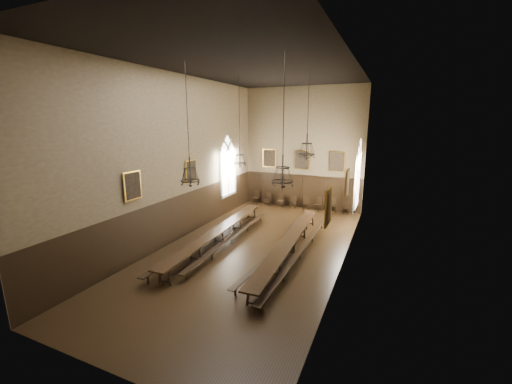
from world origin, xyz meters
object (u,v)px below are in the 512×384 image
Objects in this scene: chair_7 at (346,210)px; chandelier_front_left at (190,173)px; chair_0 at (256,200)px; chair_2 at (280,203)px; table_left at (219,236)px; chandelier_back_left at (240,157)px; chair_5 at (318,207)px; bench_right_outer at (300,253)px; chair_3 at (293,205)px; chair_6 at (333,208)px; bench_left_inner at (232,239)px; chair_1 at (268,201)px; chandelier_front_right at (283,173)px; chair_4 at (306,206)px; table_right at (289,247)px; bench_left_outer at (210,237)px; chandelier_back_right at (307,149)px; bench_right_inner at (279,250)px.

chair_7 is 12.73m from chandelier_front_left.
chair_0 is 2.09m from chair_2.
chair_7 is (5.52, 8.47, -0.13)m from table_left.
chandelier_back_left reaches higher than chair_7.
chair_0 is 5.05m from chair_5.
chair_3 is (-3.01, 8.61, -0.03)m from bench_right_outer.
chandelier_front_left is (-4.68, -10.82, 3.92)m from chair_6.
bench_left_inner is 8.72m from chair_5.
bench_right_outer is 6.46m from chandelier_front_left.
chandelier_front_right is at bearing -52.54° from chair_1.
chair_4 reaches higher than bench_left_inner.
chandelier_front_right reaches higher than table_right.
chair_5 is (2.96, -0.08, 0.03)m from chair_2.
chandelier_front_left is at bearing -88.27° from chair_2.
chair_6 is at bearing 85.52° from table_right.
bench_left_outer is 7.08m from chandelier_back_right.
chair_0 is at bearing -175.09° from chair_2.
table_right is at bearing 2.37° from bench_left_outer.
chair_7 is at bearing 83.81° from bench_right_outer.
table_left is 10.11m from chair_7.
chair_6 is 11.79m from chandelier_front_right.
chandelier_front_left is (0.50, -2.22, 3.92)m from bench_left_outer.
chair_1 is at bearing 120.23° from bench_right_outer.
chair_0 is at bearing 118.40° from chandelier_front_right.
bench_right_outer is 8.82m from chair_4.
chair_6 is (5.10, -0.04, 0.02)m from chair_1.
bench_right_outer is at bearing -107.45° from chair_6.
chair_6 reaches higher than chair_7.
chandelier_back_left is 6.93m from chandelier_front_right.
chair_6 is at bearing 85.82° from chandelier_back_right.
chair_6 is at bearing 66.58° from chandelier_front_left.
chair_2 reaches higher than table_right.
chair_7 is at bearing 54.33° from bench_left_outer.
chair_2 is 0.19× the size of chandelier_front_right.
bench_left_outer is at bearing -177.63° from table_right.
chandelier_front_right is (0.88, -2.33, 4.29)m from bench_right_inner.
bench_right_inner is 9.14m from chair_2.
chair_7 is at bearing -6.27° from chair_3.
chair_6 is at bearing 13.12° from chair_1.
table_right is 1.03× the size of bench_right_outer.
chair_6 is (1.09, 0.09, -0.01)m from chair_5.
bench_left_inner is 9.22m from chair_6.
bench_right_inner is 1.86× the size of chandelier_front_right.
chandelier_front_right reaches higher than chair_3.
bench_right_inner is 2.12× the size of chandelier_back_right.
chair_7 is 0.18× the size of chandelier_front_left.
chair_6 is at bearing 5.30° from chair_2.
chandelier_back_left is 0.96× the size of chandelier_front_left.
chandelier_back_right is at bearing -55.57° from chair_2.
bench_left_inner is (-3.28, 0.07, -0.15)m from table_right.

